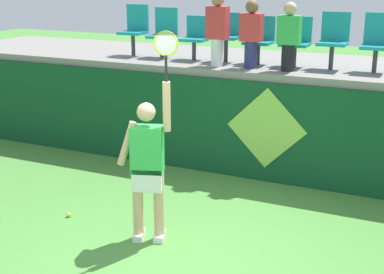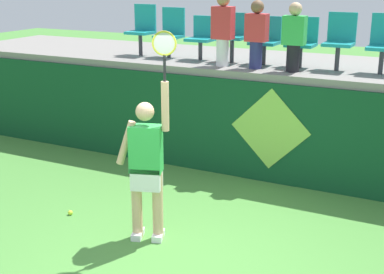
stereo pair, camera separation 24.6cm
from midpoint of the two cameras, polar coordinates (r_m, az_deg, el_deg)
The scene contains 17 objects.
ground_plane at distance 6.32m, azimuth -2.65°, elevation -13.21°, with size 40.00×40.00×0.00m, color #478438.
court_back_wall at distance 8.55m, azimuth 6.39°, elevation 0.66°, with size 13.33×0.20×1.58m, color #0F4223.
spectator_platform at distance 9.50m, azimuth 8.89°, elevation 7.45°, with size 13.33×2.52×0.12m, color gray.
tennis_player at distance 6.50m, azimuth -5.72°, elevation -2.89°, with size 0.73×0.37×2.55m.
tennis_ball at distance 7.62m, azimuth -13.70°, elevation -7.91°, with size 0.07×0.07×0.07m, color #D1E533.
stadium_chair_0 at distance 10.13m, azimuth -6.70°, elevation 11.33°, with size 0.44×0.42×0.91m.
stadium_chair_1 at distance 9.84m, azimuth -3.70°, elevation 11.04°, with size 0.44×0.42×0.87m.
stadium_chair_2 at distance 9.56m, azimuth -0.36°, elevation 10.58°, with size 0.44×0.42×0.74m.
stadium_chair_3 at distance 9.32m, azimuth 2.99°, elevation 10.75°, with size 0.44×0.42×0.82m.
stadium_chair_4 at distance 9.14m, azimuth 6.34°, elevation 10.27°, with size 0.44×0.42×0.78m.
stadium_chair_5 at distance 8.97m, azimuth 10.08°, elevation 10.03°, with size 0.44×0.42×0.79m.
stadium_chair_6 at distance 8.84m, azimuth 13.84°, elevation 10.06°, with size 0.44×0.42×0.88m.
stadium_chair_7 at distance 8.74m, azimuth 18.08°, elevation 9.60°, with size 0.44×0.42×0.88m.
spectator_0 at distance 8.70m, azimuth 5.41°, elevation 10.81°, with size 0.34×0.20×1.06m.
spectator_1 at distance 8.88m, azimuth 1.87°, elevation 11.35°, with size 0.34×0.21×1.16m.
spectator_2 at distance 8.51m, azimuth 9.30°, elevation 10.44°, with size 0.34×0.20×1.04m.
wall_signage_mount at distance 8.68m, azimuth 6.75°, elevation -4.60°, with size 1.27×0.01×1.50m.
Camera 1 is at (2.42, -4.90, 3.17)m, focal length 50.91 mm.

